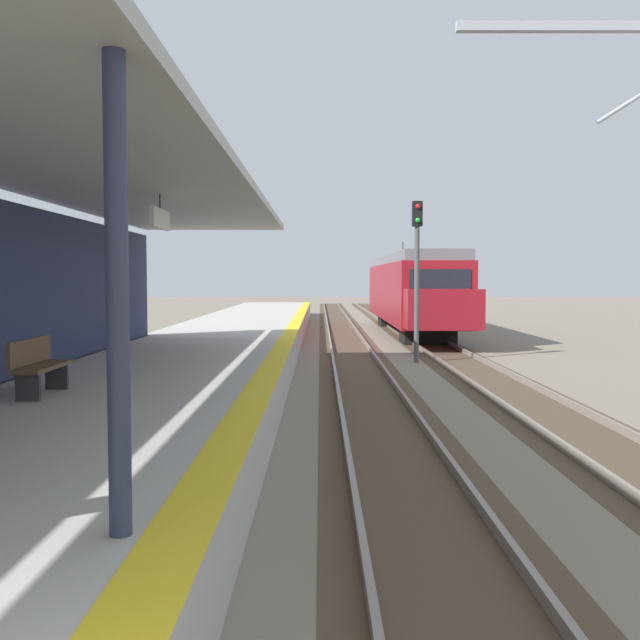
% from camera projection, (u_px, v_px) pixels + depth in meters
% --- Properties ---
extents(station_platform, '(5.00, 80.00, 0.91)m').
position_uv_depth(station_platform, '(183.00, 375.00, 17.41)').
color(station_platform, '#B7B5AD').
rests_on(station_platform, ground).
extents(station_building_with_canopy, '(4.85, 24.00, 4.43)m').
position_uv_depth(station_building_with_canopy, '(3.00, 282.00, 11.71)').
color(station_building_with_canopy, '#4C4C4C').
rests_on(station_building_with_canopy, ground).
extents(track_pair_nearest_platform, '(2.34, 120.00, 0.16)m').
position_uv_depth(track_pair_nearest_platform, '(361.00, 371.00, 21.42)').
color(track_pair_nearest_platform, '#4C3D2D').
rests_on(track_pair_nearest_platform, ground).
extents(track_pair_middle, '(2.34, 120.00, 0.16)m').
position_uv_depth(track_pair_middle, '(478.00, 371.00, 21.41)').
color(track_pair_middle, '#4C3D2D').
rests_on(track_pair_middle, ground).
extents(approaching_train, '(2.93, 19.60, 4.76)m').
position_uv_depth(approaching_train, '(413.00, 290.00, 36.60)').
color(approaching_train, maroon).
rests_on(approaching_train, ground).
extents(rail_signal_post, '(0.32, 0.34, 5.20)m').
position_uv_depth(rail_signal_post, '(418.00, 264.00, 23.75)').
color(rail_signal_post, '#4C4C4C').
rests_on(rail_signal_post, ground).
extents(platform_bench, '(0.45, 1.60, 0.88)m').
position_uv_depth(platform_bench, '(40.00, 364.00, 11.52)').
color(platform_bench, brown).
rests_on(platform_bench, station_platform).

